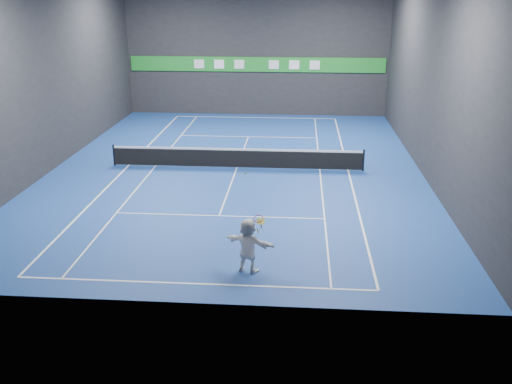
# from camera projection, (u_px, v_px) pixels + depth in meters

# --- Properties ---
(ground) EXTENTS (26.00, 26.00, 0.00)m
(ground) POSITION_uv_depth(u_px,v_px,m) (237.00, 168.00, 28.32)
(ground) COLOR navy
(ground) RESTS_ON ground
(wall_back) EXTENTS (18.00, 0.10, 9.00)m
(wall_back) POSITION_uv_depth(u_px,v_px,m) (257.00, 49.00, 39.03)
(wall_back) COLOR #242426
(wall_back) RESTS_ON ground
(wall_front) EXTENTS (18.00, 0.10, 9.00)m
(wall_front) POSITION_uv_depth(u_px,v_px,m) (180.00, 149.00, 14.60)
(wall_front) COLOR #242426
(wall_front) RESTS_ON ground
(wall_left) EXTENTS (0.10, 26.00, 9.00)m
(wall_left) POSITION_uv_depth(u_px,v_px,m) (50.00, 75.00, 27.46)
(wall_left) COLOR #242426
(wall_left) RESTS_ON ground
(wall_right) EXTENTS (0.10, 26.00, 9.00)m
(wall_right) POSITION_uv_depth(u_px,v_px,m) (430.00, 79.00, 26.17)
(wall_right) COLOR #242426
(wall_right) RESTS_ON ground
(baseline_near) EXTENTS (10.98, 0.08, 0.01)m
(baseline_near) POSITION_uv_depth(u_px,v_px,m) (194.00, 284.00, 17.15)
(baseline_near) COLOR white
(baseline_near) RESTS_ON ground
(baseline_far) EXTENTS (10.98, 0.08, 0.01)m
(baseline_far) POSITION_uv_depth(u_px,v_px,m) (255.00, 118.00, 39.49)
(baseline_far) COLOR white
(baseline_far) RESTS_ON ground
(sideline_doubles_left) EXTENTS (0.08, 23.78, 0.01)m
(sideline_doubles_left) POSITION_uv_depth(u_px,v_px,m) (129.00, 165.00, 28.72)
(sideline_doubles_left) COLOR white
(sideline_doubles_left) RESTS_ON ground
(sideline_doubles_right) EXTENTS (0.08, 23.78, 0.01)m
(sideline_doubles_right) POSITION_uv_depth(u_px,v_px,m) (348.00, 170.00, 27.92)
(sideline_doubles_right) COLOR white
(sideline_doubles_right) RESTS_ON ground
(sideline_singles_left) EXTENTS (0.06, 23.78, 0.01)m
(sideline_singles_left) POSITION_uv_depth(u_px,v_px,m) (156.00, 166.00, 28.62)
(sideline_singles_left) COLOR white
(sideline_singles_left) RESTS_ON ground
(sideline_singles_right) EXTENTS (0.06, 23.78, 0.01)m
(sideline_singles_right) POSITION_uv_depth(u_px,v_px,m) (320.00, 170.00, 28.02)
(sideline_singles_right) COLOR white
(sideline_singles_right) RESTS_ON ground
(service_line_near) EXTENTS (8.23, 0.06, 0.01)m
(service_line_near) POSITION_uv_depth(u_px,v_px,m) (219.00, 216.00, 22.31)
(service_line_near) COLOR white
(service_line_near) RESTS_ON ground
(service_line_far) EXTENTS (8.23, 0.06, 0.01)m
(service_line_far) POSITION_uv_depth(u_px,v_px,m) (248.00, 137.00, 34.33)
(service_line_far) COLOR white
(service_line_far) RESTS_ON ground
(center_service_line) EXTENTS (0.06, 12.80, 0.01)m
(center_service_line) POSITION_uv_depth(u_px,v_px,m) (237.00, 168.00, 28.32)
(center_service_line) COLOR white
(center_service_line) RESTS_ON ground
(player) EXTENTS (1.72, 1.09, 1.77)m
(player) POSITION_uv_depth(u_px,v_px,m) (248.00, 245.00, 17.64)
(player) COLOR white
(player) RESTS_ON ground
(tennis_ball) EXTENTS (0.06, 0.06, 0.06)m
(tennis_ball) POSITION_uv_depth(u_px,v_px,m) (245.00, 174.00, 17.09)
(tennis_ball) COLOR #B6E726
(tennis_ball) RESTS_ON player
(tennis_net) EXTENTS (12.50, 0.10, 1.07)m
(tennis_net) POSITION_uv_depth(u_px,v_px,m) (237.00, 157.00, 28.14)
(tennis_net) COLOR black
(tennis_net) RESTS_ON ground
(sponsor_banner) EXTENTS (17.64, 0.11, 1.00)m
(sponsor_banner) POSITION_uv_depth(u_px,v_px,m) (257.00, 64.00, 39.30)
(sponsor_banner) COLOR #1F902B
(sponsor_banner) RESTS_ON wall_back
(tennis_racket) EXTENTS (0.46, 0.34, 0.63)m
(tennis_racket) POSITION_uv_depth(u_px,v_px,m) (259.00, 221.00, 17.38)
(tennis_racket) COLOR red
(tennis_racket) RESTS_ON player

